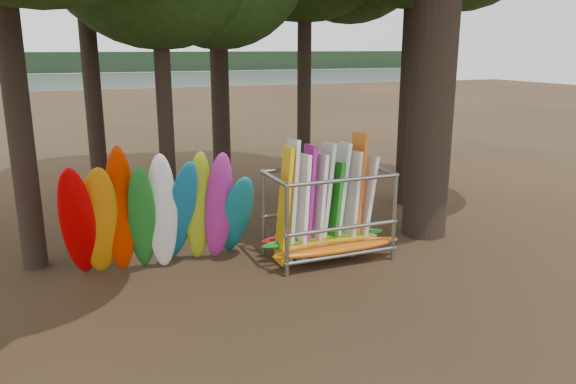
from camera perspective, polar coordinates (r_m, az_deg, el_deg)
name	(u,v)px	position (r m, az deg, el deg)	size (l,w,h in m)	color
ground	(290,270)	(12.75, 0.24, -7.91)	(120.00, 120.00, 0.00)	#47331E
lake	(96,90)	(71.20, -18.90, 9.81)	(160.00, 160.00, 0.00)	gray
far_shore	(77,62)	(121.01, -20.65, 12.23)	(160.00, 4.00, 4.00)	black
kayak_row	(159,215)	(12.50, -12.99, -2.33)	(4.25, 2.05, 3.10)	#CF0104
storage_rack	(327,217)	(13.22, 4.01, -2.53)	(3.25, 1.57, 2.92)	gray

